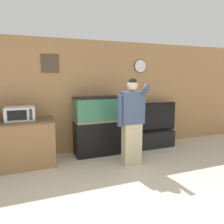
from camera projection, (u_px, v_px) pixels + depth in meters
wall_back_paneled at (82, 97)px, 5.10m from camera, size 10.00×0.08×2.60m
counter_island at (15, 145)px, 4.22m from camera, size 1.53×0.60×0.94m
microwave at (20, 114)px, 4.16m from camera, size 0.54×0.36×0.26m
aquarium_on_stand at (99, 126)px, 4.98m from camera, size 1.13×0.48×1.32m
tv_on_stand at (153, 134)px, 5.53m from camera, size 1.28×0.40×1.13m
person_standing at (132, 121)px, 4.31m from camera, size 0.55×0.41×1.75m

